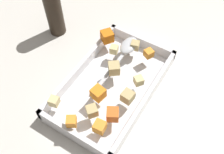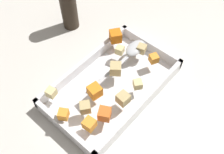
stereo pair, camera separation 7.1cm
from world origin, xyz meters
name	(u,v)px [view 1 (the left image)]	position (x,y,z in m)	size (l,w,h in m)	color
ground_plane	(107,91)	(0.00, 0.00, 0.00)	(4.00, 4.00, 0.00)	beige
baking_dish	(112,86)	(-0.02, 0.01, 0.01)	(0.38, 0.23, 0.05)	silver
carrot_chunk_mid_left	(149,53)	(-0.14, 0.06, 0.06)	(0.02, 0.02, 0.02)	orange
carrot_chunk_corner_sw	(100,127)	(0.13, 0.06, 0.06)	(0.03, 0.03, 0.03)	orange
carrot_chunk_near_right	(113,114)	(0.08, 0.07, 0.06)	(0.03, 0.03, 0.03)	orange
carrot_chunk_front_center	(107,36)	(-0.13, -0.08, 0.07)	(0.03, 0.03, 0.03)	orange
carrot_chunk_rim_edge	(71,121)	(0.15, -0.01, 0.06)	(0.02, 0.02, 0.02)	orange
carrot_chunk_corner_ne	(98,93)	(0.05, 0.01, 0.07)	(0.03, 0.03, 0.03)	orange
potato_chunk_corner_se	(92,111)	(0.10, 0.02, 0.06)	(0.03, 0.03, 0.03)	tan
potato_chunk_corner_nw	(115,69)	(-0.04, 0.00, 0.06)	(0.03, 0.03, 0.03)	tan
potato_chunk_heap_top	(54,101)	(0.13, -0.08, 0.06)	(0.02, 0.02, 0.02)	#E0CC89
potato_chunk_near_left	(135,45)	(-0.15, 0.01, 0.06)	(0.02, 0.02, 0.02)	tan
potato_chunk_back_center	(139,80)	(-0.04, 0.08, 0.06)	(0.02, 0.02, 0.02)	#E0CC89
potato_chunk_center	(114,49)	(-0.10, -0.04, 0.06)	(0.02, 0.02, 0.02)	#E0CC89
potato_chunk_far_right	(128,96)	(0.02, 0.08, 0.06)	(0.03, 0.03, 0.03)	tan
serving_spoon	(127,49)	(-0.13, -0.01, 0.06)	(0.24, 0.05, 0.02)	silver
pepper_mill	(53,7)	(-0.12, -0.27, 0.10)	(0.05, 0.05, 0.23)	#2D2319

